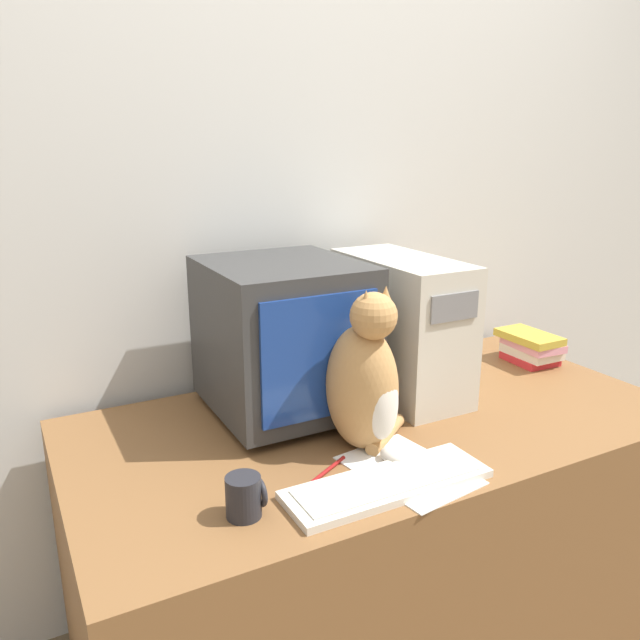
{
  "coord_description": "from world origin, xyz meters",
  "views": [
    {
      "loc": [
        -0.88,
        -0.88,
        1.46
      ],
      "look_at": [
        -0.17,
        0.45,
        1.03
      ],
      "focal_mm": 35.0,
      "sensor_mm": 36.0,
      "label": 1
    }
  ],
  "objects_px": {
    "cat": "(365,382)",
    "computer_tower": "(400,326)",
    "keyboard": "(388,484)",
    "mug": "(245,496)",
    "pen": "(326,471)",
    "book_stack": "(531,347)",
    "crt_monitor": "(284,337)"
  },
  "relations": [
    {
      "from": "computer_tower",
      "to": "keyboard",
      "type": "relative_size",
      "value": 1.01
    },
    {
      "from": "pen",
      "to": "cat",
      "type": "bearing_deg",
      "value": 24.71
    },
    {
      "from": "cat",
      "to": "pen",
      "type": "bearing_deg",
      "value": -168.16
    },
    {
      "from": "pen",
      "to": "mug",
      "type": "xyz_separation_m",
      "value": [
        -0.22,
        -0.07,
        0.04
      ]
    },
    {
      "from": "computer_tower",
      "to": "cat",
      "type": "relative_size",
      "value": 1.16
    },
    {
      "from": "keyboard",
      "to": "cat",
      "type": "relative_size",
      "value": 1.15
    },
    {
      "from": "book_stack",
      "to": "pen",
      "type": "distance_m",
      "value": 1.02
    },
    {
      "from": "book_stack",
      "to": "mug",
      "type": "bearing_deg",
      "value": -161.69
    },
    {
      "from": "computer_tower",
      "to": "book_stack",
      "type": "bearing_deg",
      "value": -1.02
    },
    {
      "from": "crt_monitor",
      "to": "keyboard",
      "type": "bearing_deg",
      "value": -86.5
    },
    {
      "from": "book_stack",
      "to": "cat",
      "type": "bearing_deg",
      "value": -162.63
    },
    {
      "from": "computer_tower",
      "to": "book_stack",
      "type": "relative_size",
      "value": 2.24
    },
    {
      "from": "crt_monitor",
      "to": "mug",
      "type": "distance_m",
      "value": 0.54
    },
    {
      "from": "computer_tower",
      "to": "pen",
      "type": "xyz_separation_m",
      "value": [
        -0.43,
        -0.33,
        -0.2
      ]
    },
    {
      "from": "pen",
      "to": "mug",
      "type": "height_order",
      "value": "mug"
    },
    {
      "from": "cat",
      "to": "computer_tower",
      "type": "bearing_deg",
      "value": 30.01
    },
    {
      "from": "cat",
      "to": "mug",
      "type": "relative_size",
      "value": 4.67
    },
    {
      "from": "book_stack",
      "to": "pen",
      "type": "height_order",
      "value": "book_stack"
    },
    {
      "from": "keyboard",
      "to": "pen",
      "type": "height_order",
      "value": "keyboard"
    },
    {
      "from": "crt_monitor",
      "to": "book_stack",
      "type": "xyz_separation_m",
      "value": [
        0.91,
        -0.03,
        -0.16
      ]
    },
    {
      "from": "pen",
      "to": "mug",
      "type": "bearing_deg",
      "value": -162.45
    },
    {
      "from": "mug",
      "to": "pen",
      "type": "bearing_deg",
      "value": 17.55
    },
    {
      "from": "book_stack",
      "to": "crt_monitor",
      "type": "bearing_deg",
      "value": 178.15
    },
    {
      "from": "book_stack",
      "to": "pen",
      "type": "xyz_separation_m",
      "value": [
        -0.97,
        -0.32,
        -0.05
      ]
    },
    {
      "from": "pen",
      "to": "book_stack",
      "type": "bearing_deg",
      "value": 18.49
    },
    {
      "from": "cat",
      "to": "pen",
      "type": "relative_size",
      "value": 2.93
    },
    {
      "from": "keyboard",
      "to": "crt_monitor",
      "type": "bearing_deg",
      "value": 93.5
    },
    {
      "from": "computer_tower",
      "to": "pen",
      "type": "bearing_deg",
      "value": -142.23
    },
    {
      "from": "cat",
      "to": "keyboard",
      "type": "bearing_deg",
      "value": -119.06
    },
    {
      "from": "keyboard",
      "to": "mug",
      "type": "bearing_deg",
      "value": 171.41
    },
    {
      "from": "computer_tower",
      "to": "keyboard",
      "type": "distance_m",
      "value": 0.6
    },
    {
      "from": "computer_tower",
      "to": "mug",
      "type": "relative_size",
      "value": 5.43
    }
  ]
}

